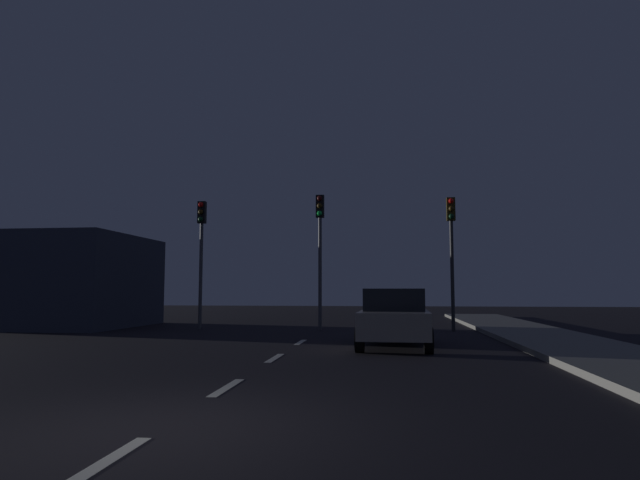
{
  "coord_description": "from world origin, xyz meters",
  "views": [
    {
      "loc": [
        2.55,
        -6.04,
        1.56
      ],
      "look_at": [
        0.2,
        13.41,
        3.37
      ],
      "focal_mm": 30.47,
      "sensor_mm": 36.0,
      "label": 1
    }
  ],
  "objects": [
    {
      "name": "traffic_signal_right",
      "position": [
        5.09,
        15.18,
        3.58
      ],
      "size": [
        0.32,
        0.38,
        5.12
      ],
      "color": "#2D2D30",
      "rests_on": "ground_plane"
    },
    {
      "name": "storefront_left",
      "position": [
        -10.37,
        15.82,
        1.93
      ],
      "size": [
        4.74,
        6.33,
        3.86
      ],
      "primitive_type": "cube",
      "color": "#333847",
      "rests_on": "ground_plane"
    },
    {
      "name": "lane_stripe_fourth",
      "position": [
        0.0,
        10.2,
        0.0
      ],
      "size": [
        0.16,
        1.6,
        0.01
      ],
      "primitive_type": "cube",
      "color": "silver",
      "rests_on": "ground_plane"
    },
    {
      "name": "ground_plane",
      "position": [
        0.0,
        7.0,
        0.0
      ],
      "size": [
        80.0,
        80.0,
        0.0
      ],
      "primitive_type": "plane",
      "color": "black"
    },
    {
      "name": "lane_stripe_third",
      "position": [
        0.0,
        6.4,
        0.0
      ],
      "size": [
        0.16,
        1.6,
        0.01
      ],
      "primitive_type": "cube",
      "color": "silver",
      "rests_on": "ground_plane"
    },
    {
      "name": "car_stopped_ahead",
      "position": [
        2.79,
        9.3,
        0.8
      ],
      "size": [
        2.03,
        4.49,
        1.6
      ],
      "color": "gray",
      "rests_on": "ground_plane"
    },
    {
      "name": "lane_stripe_second",
      "position": [
        0.0,
        2.6,
        0.0
      ],
      "size": [
        0.16,
        1.6,
        0.01
      ],
      "primitive_type": "cube",
      "color": "silver",
      "rests_on": "ground_plane"
    },
    {
      "name": "lane_stripe_nearest",
      "position": [
        0.0,
        -1.2,
        0.0
      ],
      "size": [
        0.16,
        1.6,
        0.01
      ],
      "primitive_type": "cube",
      "color": "silver",
      "rests_on": "ground_plane"
    },
    {
      "name": "traffic_signal_center",
      "position": [
        -0.01,
        15.18,
        3.71
      ],
      "size": [
        0.32,
        0.38,
        5.33
      ],
      "color": "#4C4C51",
      "rests_on": "ground_plane"
    },
    {
      "name": "traffic_signal_left",
      "position": [
        -4.88,
        15.18,
        3.61
      ],
      "size": [
        0.32,
        0.38,
        5.17
      ],
      "color": "#4C4C51",
      "rests_on": "ground_plane"
    },
    {
      "name": "sidewalk_curb_right",
      "position": [
        7.5,
        7.0,
        0.07
      ],
      "size": [
        3.0,
        40.0,
        0.15
      ],
      "primitive_type": "cube",
      "color": "gray",
      "rests_on": "ground_plane"
    }
  ]
}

